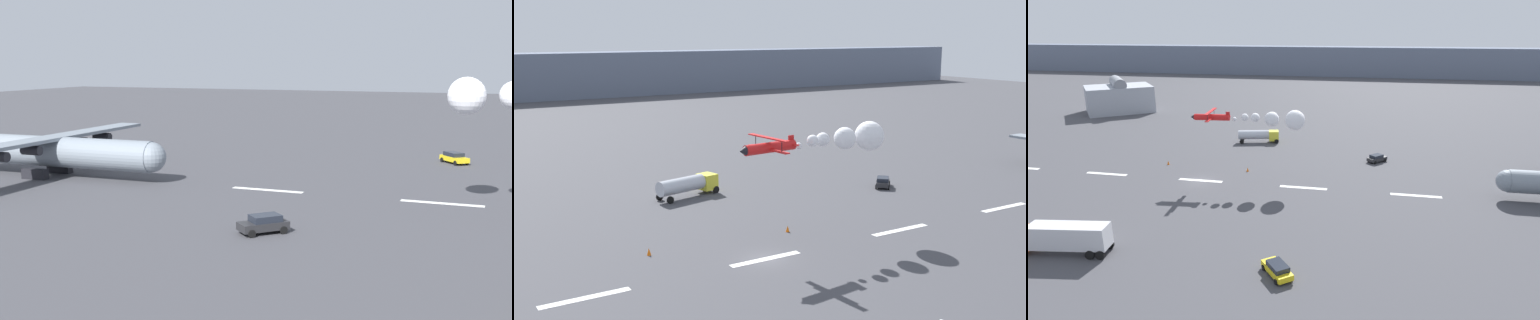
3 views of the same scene
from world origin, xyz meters
TOP-DOWN VIEW (x-y plane):
  - runway_stripe_4 at (18.27, 0.00)m, footprint 8.00×0.90m
  - runway_stripe_5 at (36.54, 0.00)m, footprint 8.00×0.90m
  - cargo_transport_plane at (62.46, 1.47)m, footprint 28.32×35.43m
  - stunt_biplane_red at (12.72, 3.18)m, footprint 19.80×6.31m
  - followme_car_yellow at (19.36, -26.43)m, footprint 4.19×4.59m
  - airport_staff_sedan at (30.61, 16.84)m, footprint 4.09×4.15m

SIDE VIEW (x-z plane):
  - runway_stripe_4 at x=18.27m, z-range 0.00..0.01m
  - runway_stripe_5 at x=36.54m, z-range 0.00..0.01m
  - airport_staff_sedan at x=30.61m, z-range 0.05..1.57m
  - followme_car_yellow at x=19.36m, z-range 0.05..1.57m
  - cargo_transport_plane at x=62.46m, z-range -2.21..8.63m
  - stunt_biplane_red at x=12.72m, z-range 9.14..12.54m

